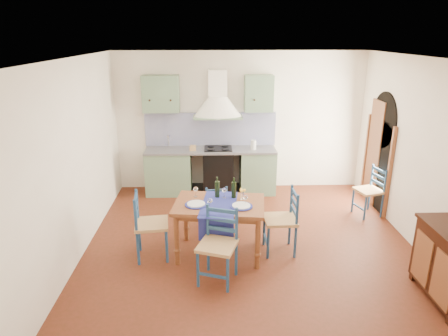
{
  "coord_description": "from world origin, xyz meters",
  "views": [
    {
      "loc": [
        -0.57,
        -5.48,
        3.11
      ],
      "look_at": [
        -0.39,
        0.3,
        1.15
      ],
      "focal_mm": 32.0,
      "sensor_mm": 36.0,
      "label": 1
    }
  ],
  "objects": [
    {
      "name": "floor",
      "position": [
        0.0,
        0.0,
        0.0
      ],
      "size": [
        5.0,
        5.0,
        0.0
      ],
      "primitive_type": "plane",
      "color": "#431F0E",
      "rests_on": "ground"
    },
    {
      "name": "back_wall",
      "position": [
        -0.47,
        2.29,
        1.05
      ],
      "size": [
        5.0,
        0.96,
        2.8
      ],
      "color": "white",
      "rests_on": "ground"
    },
    {
      "name": "right_wall",
      "position": [
        2.5,
        0.28,
        1.34
      ],
      "size": [
        0.26,
        5.0,
        2.8
      ],
      "color": "white",
      "rests_on": "ground"
    },
    {
      "name": "left_wall",
      "position": [
        -2.5,
        0.0,
        1.4
      ],
      "size": [
        0.04,
        5.0,
        2.8
      ],
      "primitive_type": "cube",
      "color": "white",
      "rests_on": "ground"
    },
    {
      "name": "ceiling",
      "position": [
        0.0,
        0.0,
        2.8
      ],
      "size": [
        5.0,
        5.0,
        0.01
      ],
      "primitive_type": "cube",
      "color": "white",
      "rests_on": "back_wall"
    },
    {
      "name": "dining_table",
      "position": [
        -0.47,
        -0.26,
        0.72
      ],
      "size": [
        1.37,
        1.06,
        1.13
      ],
      "color": "brown",
      "rests_on": "ground"
    },
    {
      "name": "chair_near",
      "position": [
        -0.5,
        -0.92,
        0.51
      ],
      "size": [
        0.59,
        0.59,
        0.99
      ],
      "color": "navy",
      "rests_on": "ground"
    },
    {
      "name": "chair_far",
      "position": [
        -0.53,
        0.51,
        0.42
      ],
      "size": [
        0.43,
        0.43,
        0.81
      ],
      "color": "navy",
      "rests_on": "ground"
    },
    {
      "name": "chair_left",
      "position": [
        -1.48,
        -0.31,
        0.51
      ],
      "size": [
        0.52,
        0.52,
        0.99
      ],
      "color": "navy",
      "rests_on": "ground"
    },
    {
      "name": "chair_right",
      "position": [
        0.45,
        -0.22,
        0.51
      ],
      "size": [
        0.47,
        0.47,
        0.99
      ],
      "color": "navy",
      "rests_on": "ground"
    },
    {
      "name": "chair_spare",
      "position": [
        2.23,
        1.01,
        0.46
      ],
      "size": [
        0.51,
        0.51,
        0.88
      ],
      "color": "navy",
      "rests_on": "ground"
    }
  ]
}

